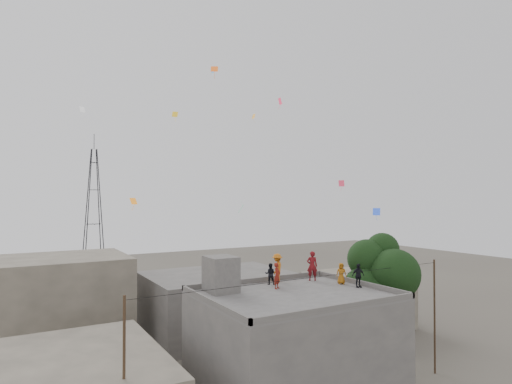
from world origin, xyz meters
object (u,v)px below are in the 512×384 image
stair_head_box (221,274)px  person_dark_adult (358,276)px  person_red_adult (312,266)px  transmission_tower (94,217)px  tree (381,280)px

stair_head_box → person_dark_adult: size_ratio=1.42×
person_red_adult → stair_head_box: bearing=28.7°
transmission_tower → person_dark_adult: bearing=-78.3°
stair_head_box → tree: size_ratio=0.22×
transmission_tower → tree: bearing=-73.9°
person_red_adult → person_dark_adult: 3.27m
transmission_tower → person_dark_adult: 41.32m
stair_head_box → tree: tree is taller
person_red_adult → transmission_tower: bearing=-50.9°
stair_head_box → tree: bearing=-10.7°
tree → stair_head_box: bearing=169.3°
tree → person_dark_adult: bearing=-161.5°
transmission_tower → person_red_adult: 38.08m
stair_head_box → transmission_tower: bearing=91.2°
person_dark_adult → tree: bearing=28.4°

